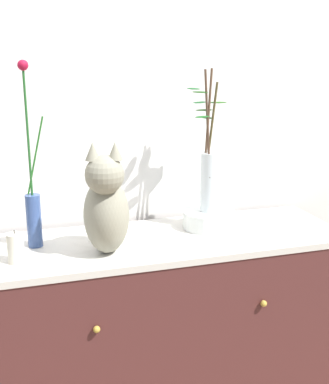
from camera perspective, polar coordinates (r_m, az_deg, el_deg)
The scene contains 7 objects.
wall_back at distance 2.10m, azimuth -2.45°, elevation 7.11°, with size 4.40×0.08×2.60m, color silver.
sideboard at distance 2.11m, azimuth 0.00°, elevation -17.16°, with size 1.39×0.48×0.93m.
cat_sitting at distance 1.72m, azimuth -6.70°, elevation -1.67°, with size 0.20×0.43×0.40m.
vase_slim_green at distance 1.83m, azimuth -14.82°, elevation -1.50°, with size 0.08×0.05×0.66m.
bowl_porcelain at distance 2.01m, azimuth 5.09°, elevation -3.10°, with size 0.21×0.21×0.07m, color white.
vase_glass_clear at distance 1.96m, azimuth 5.14°, elevation 2.13°, with size 0.17×0.14×0.56m.
candle_pillar at distance 1.74m, azimuth -16.69°, elevation -6.17°, with size 0.05×0.05×0.11m.
Camera 1 is at (-0.52, -1.71, 1.59)m, focal length 46.57 mm.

